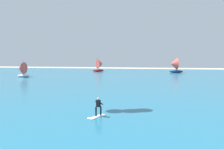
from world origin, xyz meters
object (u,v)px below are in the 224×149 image
kitesurfer (97,110)px  sailboat_mid_right (22,69)px  sailboat_far_right (174,65)px  sailboat_trailing (100,65)px

kitesurfer → sailboat_mid_right: size_ratio=0.45×
kitesurfer → sailboat_mid_right: (-29.05, 32.99, 1.43)m
sailboat_mid_right → sailboat_far_right: bearing=29.3°
kitesurfer → sailboat_trailing: bearing=103.2°
sailboat_trailing → sailboat_far_right: sailboat_far_right is taller
sailboat_mid_right → sailboat_trailing: bearing=58.8°
sailboat_trailing → sailboat_mid_right: (-15.33, -25.27, -0.42)m
sailboat_mid_right → sailboat_far_right: sailboat_far_right is taller
kitesurfer → sailboat_trailing: (-13.72, 58.26, 1.85)m
sailboat_trailing → sailboat_far_right: 26.69m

